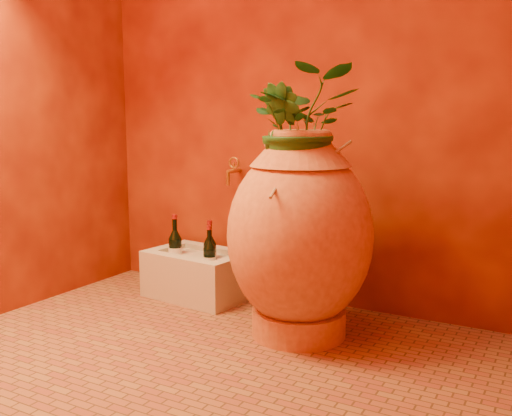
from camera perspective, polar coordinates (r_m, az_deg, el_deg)
The scene contains 10 objects.
floor at distance 2.55m, azimuth -6.01°, elevation -15.00°, with size 2.50×2.50×0.00m, color brown.
wall_back at distance 3.20m, azimuth 4.24°, elevation 12.84°, with size 2.50×0.02×2.50m, color #550F04.
amphora at distance 2.69m, azimuth 4.39°, elevation -2.74°, with size 0.83×0.83×0.98m.
stone_basin at distance 3.36m, azimuth -5.76°, elevation -6.70°, with size 0.61×0.45×0.27m.
wine_bottle_a at distance 3.29m, azimuth -4.62°, elevation -4.68°, with size 0.08×0.08×0.31m.
wine_bottle_b at distance 3.21m, azimuth -4.67°, elevation -5.10°, with size 0.07×0.07×0.30m.
wine_bottle_c at distance 3.40m, azimuth -8.08°, elevation -4.17°, with size 0.08×0.08×0.33m.
wall_tap at distance 3.31m, azimuth -2.35°, elevation 3.85°, with size 0.07×0.15×0.16m.
plant_main at distance 2.62m, azimuth 4.77°, elevation 8.14°, with size 0.49×0.42×0.54m, color #19471B.
plant_side at distance 2.58m, azimuth 2.82°, elevation 7.77°, with size 0.23×0.19×0.42m, color #19471B.
Camera 1 is at (1.35, -1.89, 1.03)m, focal length 40.00 mm.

